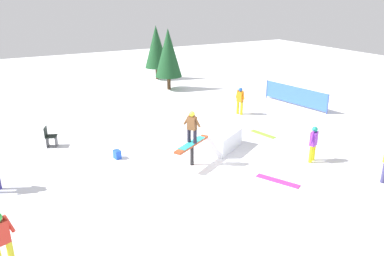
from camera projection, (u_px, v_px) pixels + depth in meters
The scene contains 14 objects.
ground_plane at pixel (192, 165), 14.15m from camera, with size 60.00×60.00×0.00m, color white.
rail_feature at pixel (192, 147), 13.90m from camera, with size 1.88×1.26×0.88m.
snow_kicker_ramp at pixel (217, 139), 15.59m from camera, with size 1.80×1.50×0.75m, color white.
main_rider_on_rail at pixel (192, 128), 13.64m from camera, with size 1.40×0.98×1.24m.
bystander_purple at pixel (313, 142), 14.17m from camera, with size 0.61×0.33×1.42m.
bystander_orange at pixel (240, 99), 19.77m from camera, with size 0.28×0.60×1.46m.
bystander_red at pixel (1, 238), 8.52m from camera, with size 0.66×0.33×1.51m.
loose_snowboard_lime at pixel (263, 134), 17.19m from camera, with size 1.33×0.28×0.02m, color #8BD332.
loose_snowboard_magenta at pixel (278, 181), 12.91m from camera, with size 1.54×0.28×0.02m, color #C02F90.
folding_chair at pixel (50, 137), 15.69m from camera, with size 0.57×0.57×0.88m.
backpack_on_snow at pixel (117, 154), 14.64m from camera, with size 0.30×0.22×0.34m, color blue.
safety_fence at pixel (295, 95), 21.43m from camera, with size 0.75×4.28×1.10m.
pine_tree_near at pixel (168, 53), 24.41m from camera, with size 1.76×1.76×4.01m.
pine_tree_far at pixel (156, 47), 27.52m from camera, with size 1.74×1.74×3.95m.
Camera 1 is at (6.09, 11.30, 6.12)m, focal length 35.00 mm.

